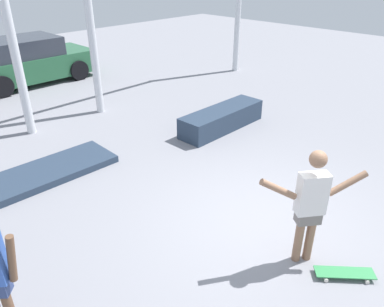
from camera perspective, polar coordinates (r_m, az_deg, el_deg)
name	(u,v)px	position (r m, az deg, el deg)	size (l,w,h in m)	color
ground_plane	(263,223)	(6.18, 10.74, -10.42)	(36.00, 36.00, 0.00)	gray
skateboarder	(311,202)	(5.11, 17.62, -7.09)	(1.19, 0.94, 1.71)	#8C664C
skateboard	(345,273)	(5.58, 22.23, -16.48)	(0.67, 0.72, 0.08)	#338C4C
grind_box	(222,119)	(9.27, 4.58, 5.31)	(2.41, 0.69, 0.51)	#28384C
manual_pad	(33,177)	(7.74, -23.01, -3.32)	(3.16, 1.03, 0.14)	#28384C
parked_car_green	(27,61)	(13.93, -23.87, 12.70)	(4.19, 2.02, 1.49)	#28603D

